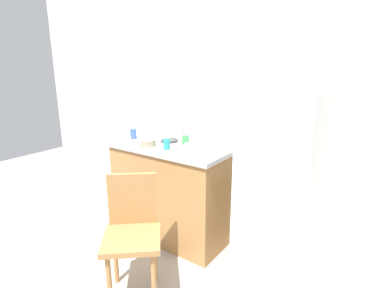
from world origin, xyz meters
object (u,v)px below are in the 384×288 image
at_px(chair, 132,230).
at_px(cup_blue, 133,134).
at_px(refrigerator, 281,189).
at_px(dish_tray, 204,146).
at_px(terracotta_bowl, 148,143).
at_px(cup_teal, 167,144).
at_px(cup_green, 185,140).
at_px(hotplate, 169,140).

height_order(chair, cup_blue, cup_blue).
bearing_deg(cup_blue, refrigerator, 1.94).
distance_m(dish_tray, cup_blue, 0.79).
bearing_deg(cup_blue, terracotta_bowl, -21.43).
bearing_deg(chair, terracotta_bowl, 81.62).
relative_size(terracotta_bowl, cup_teal, 1.41).
xyz_separation_m(chair, cup_blue, (-0.71, 0.74, 0.49)).
relative_size(dish_tray, cup_blue, 2.76).
bearing_deg(cup_green, hotplate, 178.31).
bearing_deg(refrigerator, cup_green, 176.43).
bearing_deg(hotplate, dish_tray, -5.01).
distance_m(refrigerator, terracotta_bowl, 1.23).
relative_size(terracotta_bowl, hotplate, 0.82).
height_order(refrigerator, cup_teal, refrigerator).
bearing_deg(cup_green, cup_teal, -100.86).
height_order(refrigerator, terracotta_bowl, refrigerator).
distance_m(chair, terracotta_bowl, 0.87).
xyz_separation_m(chair, cup_teal, (-0.18, 0.63, 0.48)).
bearing_deg(dish_tray, terracotta_bowl, -156.89).
bearing_deg(hotplate, terracotta_bowl, -103.35).
xyz_separation_m(hotplate, cup_blue, (-0.37, -0.12, 0.04)).
bearing_deg(terracotta_bowl, chair, -57.58).
bearing_deg(cup_green, cup_blue, -169.00).
height_order(dish_tray, cup_teal, cup_teal).
relative_size(terracotta_bowl, cup_green, 1.55).
distance_m(cup_blue, cup_teal, 0.54).
xyz_separation_m(refrigerator, cup_teal, (-0.99, -0.16, 0.24)).
relative_size(refrigerator, cup_teal, 14.89).
xyz_separation_m(dish_tray, cup_green, (-0.22, 0.03, 0.02)).
distance_m(terracotta_bowl, cup_blue, 0.34).
height_order(cup_green, cup_blue, cup_blue).
bearing_deg(cup_blue, hotplate, 17.37).
height_order(chair, cup_teal, cup_teal).
xyz_separation_m(chair, terracotta_bowl, (-0.39, 0.62, 0.46)).
bearing_deg(dish_tray, refrigerator, -2.22).
distance_m(terracotta_bowl, cup_teal, 0.21).
xyz_separation_m(hotplate, cup_teal, (0.15, -0.23, 0.04)).
bearing_deg(cup_green, dish_tray, -7.92).
height_order(dish_tray, terracotta_bowl, terracotta_bowl).
bearing_deg(cup_teal, refrigerator, 9.39).
height_order(hotplate, cup_blue, cup_blue).
bearing_deg(terracotta_bowl, cup_blue, 158.57).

